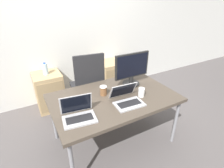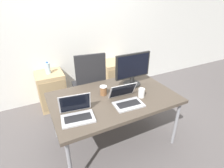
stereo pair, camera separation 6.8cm
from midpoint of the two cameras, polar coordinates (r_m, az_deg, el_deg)
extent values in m
plane|color=#514C4C|center=(2.57, 1.29, -17.60)|extent=(14.00, 14.00, 0.00)
cube|color=silver|center=(3.25, -11.48, 17.67)|extent=(10.00, 0.05, 2.60)
cube|color=#473D33|center=(2.14, 1.48, -4.57)|extent=(1.50, 0.95, 0.04)
cylinder|color=gray|center=(1.91, -12.48, -24.60)|extent=(0.04, 0.04, 0.66)
cylinder|color=gray|center=(2.46, 20.89, -11.96)|extent=(0.04, 0.04, 0.66)
cylinder|color=gray|center=(2.51, -17.64, -10.49)|extent=(0.04, 0.04, 0.66)
cylinder|color=gray|center=(2.95, 9.49, -3.34)|extent=(0.04, 0.04, 0.66)
cylinder|color=#232326|center=(3.14, -6.62, -7.84)|extent=(0.56, 0.56, 0.04)
cylinder|color=gray|center=(3.02, -6.85, -4.37)|extent=(0.05, 0.05, 0.41)
cube|color=#232326|center=(2.92, -7.07, -0.94)|extent=(0.54, 0.54, 0.07)
cube|color=#232326|center=(2.54, -6.14, 3.11)|extent=(0.44, 0.09, 0.60)
cube|color=tan|center=(3.22, -18.52, -1.91)|extent=(0.45, 0.44, 0.64)
cube|color=#977D56|center=(3.02, -17.77, -3.77)|extent=(0.41, 0.01, 0.51)
cube|color=tan|center=(3.54, 0.87, 2.29)|extent=(0.45, 0.44, 0.64)
cube|color=#977D56|center=(3.36, 2.63, 0.85)|extent=(0.41, 0.01, 0.51)
cylinder|color=silver|center=(3.05, -19.65, 4.88)|extent=(0.08, 0.08, 0.18)
cylinder|color=#3359B2|center=(3.01, -19.94, 6.65)|extent=(0.04, 0.04, 0.02)
cube|color=#ADADB2|center=(1.79, -9.94, -11.09)|extent=(0.35, 0.25, 0.02)
cube|color=black|center=(1.79, -9.96, -10.85)|extent=(0.28, 0.15, 0.00)
cube|color=#ADADB2|center=(1.83, -10.98, -6.11)|extent=(0.33, 0.09, 0.21)
cube|color=black|center=(1.82, -10.91, -6.17)|extent=(0.30, 0.08, 0.19)
cube|color=#ADADB2|center=(1.98, 6.42, -6.66)|extent=(0.34, 0.23, 0.02)
cube|color=black|center=(1.98, 6.43, -6.43)|extent=(0.27, 0.13, 0.00)
cube|color=#ADADB2|center=(2.04, 4.45, -2.14)|extent=(0.33, 0.12, 0.19)
cube|color=black|center=(2.03, 4.54, -2.14)|extent=(0.30, 0.11, 0.17)
cylinder|color=black|center=(2.43, 7.26, 0.11)|extent=(0.23, 0.23, 0.02)
cylinder|color=black|center=(2.41, 7.34, 1.26)|extent=(0.06, 0.06, 0.09)
cube|color=black|center=(2.32, 7.64, 5.95)|extent=(0.50, 0.03, 0.33)
cube|color=black|center=(2.31, 7.86, 5.82)|extent=(0.47, 0.00, 0.30)
ellipsoid|color=silver|center=(2.21, 1.92, -2.47)|extent=(0.04, 0.06, 0.03)
cylinder|color=white|center=(2.14, 10.49, -2.88)|extent=(0.08, 0.08, 0.11)
cylinder|color=brown|center=(2.15, -1.91, -2.23)|extent=(0.08, 0.08, 0.11)
cylinder|color=white|center=(2.12, -1.94, -0.86)|extent=(0.09, 0.09, 0.01)
cube|color=#B2B2B7|center=(2.03, -9.83, -6.18)|extent=(0.10, 0.14, 0.01)
torus|color=purple|center=(1.98, -10.36, -7.24)|extent=(0.06, 0.06, 0.01)
camera|label=1|loc=(0.03, -89.08, 0.47)|focal=28.00mm
camera|label=2|loc=(0.03, 90.92, -0.47)|focal=28.00mm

